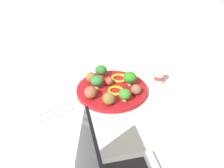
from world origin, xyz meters
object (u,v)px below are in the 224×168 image
at_px(meatball_front_left, 91,92).
at_px(napkin, 53,113).
at_px(broccoli_floret_front_right, 101,70).
at_px(meatball_front_right, 91,77).
at_px(broccoli_floret_near_rim, 97,81).
at_px(knife, 57,114).
at_px(pepper_ring_mid_left, 117,90).
at_px(meatball_center, 109,99).
at_px(broccoli_floret_back_left, 130,78).
at_px(yogurt_bottle, 159,76).
at_px(meatball_mid_right, 109,81).
at_px(fork, 54,108).
at_px(meatball_back_right, 136,90).
at_px(pepper_ring_mid_right, 119,78).
at_px(broccoli_floret_mid_left, 125,94).
at_px(plate, 112,90).

xyz_separation_m(meatball_front_left, napkin, (-0.15, 0.01, -0.04)).
xyz_separation_m(broccoli_floret_front_right, meatball_front_right, (-0.06, -0.01, -0.01)).
distance_m(broccoli_floret_near_rim, knife, 0.21).
bearing_deg(pepper_ring_mid_left, meatball_center, -142.61).
height_order(broccoli_floret_back_left, yogurt_bottle, broccoli_floret_back_left).
relative_size(broccoli_floret_back_left, meatball_mid_right, 1.81).
xyz_separation_m(meatball_center, napkin, (-0.18, 0.07, -0.04)).
height_order(meatball_center, meatball_mid_right, meatball_center).
bearing_deg(meatball_front_right, fork, -159.83).
distance_m(meatball_front_right, meatball_back_right, 0.20).
bearing_deg(meatball_front_right, yogurt_bottle, -28.26).
bearing_deg(pepper_ring_mid_left, pepper_ring_mid_right, 50.28).
distance_m(broccoli_floret_mid_left, knife, 0.25).
bearing_deg(pepper_ring_mid_left, meatball_front_right, 114.33).
distance_m(broccoli_floret_back_left, knife, 0.32).
xyz_separation_m(broccoli_floret_back_left, meatball_mid_right, (-0.07, 0.05, -0.02)).
height_order(broccoli_floret_back_left, knife, broccoli_floret_back_left).
bearing_deg(meatball_center, pepper_ring_mid_right, 43.97).
bearing_deg(broccoli_floret_mid_left, meatball_front_left, 138.92).
relative_size(meatball_front_right, meatball_mid_right, 1.33).
relative_size(meatball_center, pepper_ring_mid_left, 0.77).
bearing_deg(meatball_front_left, broccoli_floret_back_left, -2.76).
bearing_deg(meatball_front_left, meatball_center, -61.47).
xyz_separation_m(broccoli_floret_near_rim, meatball_front_right, (0.00, 0.05, -0.01)).
distance_m(broccoli_floret_mid_left, yogurt_bottle, 0.21).
distance_m(napkin, knife, 0.02).
distance_m(plate, broccoli_floret_near_rim, 0.07).
relative_size(meatball_back_right, knife, 0.27).
distance_m(plate, pepper_ring_mid_right, 0.08).
bearing_deg(broccoli_floret_front_right, broccoli_floret_mid_left, -94.21).
relative_size(meatball_center, meatball_back_right, 1.17).
bearing_deg(meatball_front_left, knife, -175.82).
bearing_deg(broccoli_floret_back_left, meatball_front_left, 177.24).
xyz_separation_m(knife, yogurt_bottle, (0.44, -0.03, 0.02)).
bearing_deg(broccoli_floret_mid_left, broccoli_floret_front_right, 85.79).
relative_size(plate, meatball_center, 6.05).
bearing_deg(meatball_front_right, napkin, -156.15).
relative_size(plate, meatball_front_left, 5.91).
bearing_deg(fork, knife, -93.34).
bearing_deg(knife, napkin, 110.05).
relative_size(broccoli_floret_near_rim, meatball_front_left, 1.09).
height_order(broccoli_floret_front_right, knife, broccoli_floret_front_right).
relative_size(plate, meatball_mid_right, 8.72).
xyz_separation_m(meatball_back_right, pepper_ring_mid_left, (-0.05, 0.05, -0.02)).
height_order(pepper_ring_mid_right, knife, pepper_ring_mid_right).
xyz_separation_m(broccoli_floret_back_left, meatball_front_left, (-0.17, 0.01, -0.01)).
bearing_deg(broccoli_floret_back_left, meatball_front_right, 138.18).
relative_size(pepper_ring_mid_left, napkin, 0.36).
xyz_separation_m(pepper_ring_mid_right, napkin, (-0.31, -0.05, -0.02)).
bearing_deg(broccoli_floret_mid_left, plate, 86.82).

